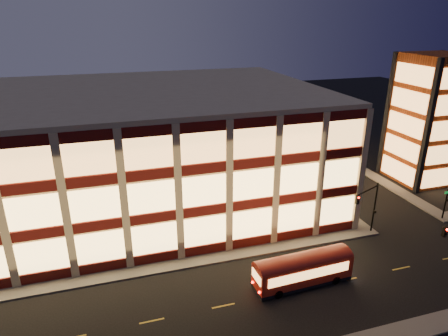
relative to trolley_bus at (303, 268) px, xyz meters
name	(u,v)px	position (x,y,z in m)	size (l,w,h in m)	color
ground	(165,273)	(-11.68, 5.29, -1.70)	(200.00, 200.00, 0.00)	black
sidewalk_office_south	(131,272)	(-14.68, 6.29, -1.63)	(54.00, 2.00, 0.15)	#514F4C
sidewalk_office_east	(300,178)	(11.32, 22.29, -1.63)	(2.00, 30.00, 0.15)	#514F4C
sidewalk_tower_west	(364,170)	(22.32, 22.29, -1.63)	(2.00, 30.00, 0.15)	#514F4C
office_building	(116,149)	(-14.60, 22.20, 5.55)	(50.45, 30.45, 14.50)	tan
stair_tower	(430,120)	(28.27, 17.24, 7.29)	(8.60, 8.60, 18.00)	#8C3814
traffic_signal_far	(369,202)	(10.53, 5.53, 2.41)	(3.79, 1.87, 6.00)	black
trolley_bus	(303,268)	(0.00, 0.00, 0.00)	(9.15, 2.73, 3.07)	#931408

